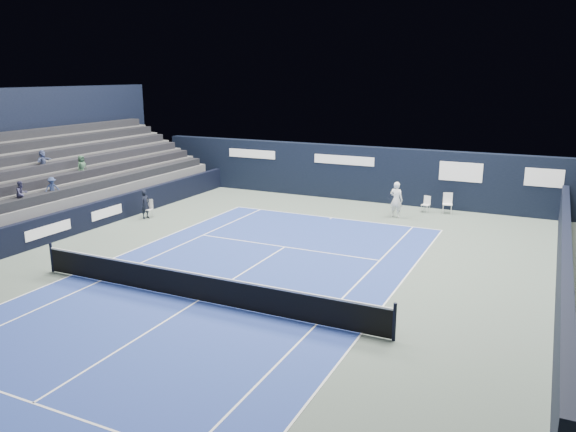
% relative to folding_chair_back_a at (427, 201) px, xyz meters
% --- Properties ---
extents(ground, '(48.00, 48.00, 0.00)m').
position_rel_folding_chair_back_a_xyz_m(ground, '(-4.04, -13.19, -0.58)').
color(ground, '#4E5D54').
rests_on(ground, ground).
extents(court_surface, '(10.97, 23.77, 0.01)m').
position_rel_folding_chair_back_a_xyz_m(court_surface, '(-4.04, -15.19, -0.57)').
color(court_surface, navy).
rests_on(court_surface, ground).
extents(enclosure_wall_right, '(0.30, 22.00, 1.80)m').
position_rel_folding_chair_back_a_xyz_m(enclosure_wall_right, '(6.46, -9.19, 0.32)').
color(enclosure_wall_right, black).
rests_on(enclosure_wall_right, ground).
extents(folding_chair_back_a, '(0.46, 0.48, 0.87)m').
position_rel_folding_chair_back_a_xyz_m(folding_chair_back_a, '(0.00, 0.00, 0.00)').
color(folding_chair_back_a, silver).
rests_on(folding_chair_back_a, ground).
extents(folding_chair_back_b, '(0.56, 0.54, 1.08)m').
position_rel_folding_chair_back_a_xyz_m(folding_chair_back_b, '(1.03, 0.21, 0.04)').
color(folding_chair_back_b, white).
rests_on(folding_chair_back_b, ground).
extents(line_judge_chair, '(0.49, 0.48, 0.93)m').
position_rel_folding_chair_back_a_xyz_m(line_judge_chair, '(-12.46, -7.24, -0.05)').
color(line_judge_chair, silver).
rests_on(line_judge_chair, ground).
extents(line_judge, '(0.41, 0.57, 1.44)m').
position_rel_folding_chair_back_a_xyz_m(line_judge, '(-12.51, -7.40, 0.14)').
color(line_judge, black).
rests_on(line_judge, ground).
extents(court_markings, '(11.03, 23.83, 0.00)m').
position_rel_folding_chair_back_a_xyz_m(court_markings, '(-4.04, -15.19, -0.57)').
color(court_markings, white).
rests_on(court_markings, court_surface).
extents(tennis_net, '(12.90, 0.10, 1.10)m').
position_rel_folding_chair_back_a_xyz_m(tennis_net, '(-4.04, -15.19, -0.07)').
color(tennis_net, black).
rests_on(tennis_net, ground).
extents(back_sponsor_wall, '(26.00, 0.63, 3.10)m').
position_rel_folding_chair_back_a_xyz_m(back_sponsor_wall, '(-4.03, 1.31, 0.98)').
color(back_sponsor_wall, black).
rests_on(back_sponsor_wall, ground).
extents(side_barrier_left, '(0.33, 22.00, 1.20)m').
position_rel_folding_chair_back_a_xyz_m(side_barrier_left, '(-13.54, -9.21, 0.02)').
color(side_barrier_left, black).
rests_on(side_barrier_left, ground).
extents(spectator_stand, '(6.00, 18.00, 6.40)m').
position_rel_folding_chair_back_a_xyz_m(spectator_stand, '(-17.31, -8.20, 1.38)').
color(spectator_stand, '#4F4F52').
rests_on(spectator_stand, ground).
extents(tennis_player, '(0.72, 0.88, 1.83)m').
position_rel_folding_chair_back_a_xyz_m(tennis_player, '(-1.17, -1.81, 0.34)').
color(tennis_player, white).
rests_on(tennis_player, ground).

